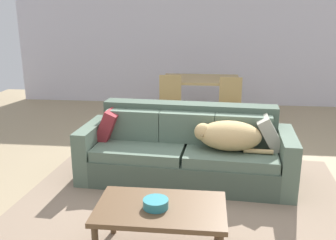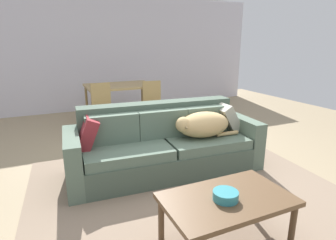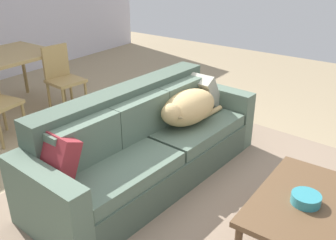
% 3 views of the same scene
% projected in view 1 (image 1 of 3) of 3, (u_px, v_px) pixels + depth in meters
% --- Properties ---
extents(ground_plane, '(10.00, 10.00, 0.00)m').
position_uv_depth(ground_plane, '(198.00, 184.00, 4.27)').
color(ground_plane, tan).
extents(back_partition, '(8.00, 0.12, 2.70)m').
position_uv_depth(back_partition, '(205.00, 39.00, 7.72)').
color(back_partition, silver).
rests_on(back_partition, ground).
extents(area_rug, '(3.54, 3.23, 0.01)m').
position_uv_depth(area_rug, '(181.00, 208.00, 3.72)').
color(area_rug, gray).
rests_on(area_rug, ground).
extents(couch, '(2.43, 1.01, 0.85)m').
position_uv_depth(couch, '(186.00, 152.00, 4.32)').
color(couch, '#495A4C').
rests_on(couch, ground).
extents(dog_on_left_cushion, '(0.84, 0.44, 0.32)m').
position_uv_depth(dog_on_left_cushion, '(228.00, 135.00, 4.05)').
color(dog_on_left_cushion, tan).
rests_on(dog_on_left_cushion, couch).
extents(throw_pillow_by_left_arm, '(0.30, 0.39, 0.39)m').
position_uv_depth(throw_pillow_by_left_arm, '(110.00, 124.00, 4.44)').
color(throw_pillow_by_left_arm, maroon).
rests_on(throw_pillow_by_left_arm, couch).
extents(throw_pillow_by_right_arm, '(0.33, 0.40, 0.40)m').
position_uv_depth(throw_pillow_by_right_arm, '(270.00, 132.00, 4.13)').
color(throw_pillow_by_right_arm, '#B0AF9C').
rests_on(throw_pillow_by_right_arm, couch).
extents(coffee_table, '(1.01, 0.61, 0.44)m').
position_uv_depth(coffee_table, '(161.00, 212.00, 2.90)').
color(coffee_table, brown).
rests_on(coffee_table, ground).
extents(bowl_on_coffee_table, '(0.20, 0.20, 0.07)m').
position_uv_depth(bowl_on_coffee_table, '(156.00, 203.00, 2.86)').
color(bowl_on_coffee_table, teal).
rests_on(bowl_on_coffee_table, coffee_table).
extents(dining_table, '(1.35, 0.97, 0.77)m').
position_uv_depth(dining_table, '(201.00, 82.00, 6.58)').
color(dining_table, '#A68751').
rests_on(dining_table, ground).
extents(dining_chair_near_left, '(0.45, 0.45, 0.90)m').
position_uv_depth(dining_chair_near_left, '(171.00, 100.00, 6.10)').
color(dining_chair_near_left, '#A68751').
rests_on(dining_chair_near_left, ground).
extents(dining_chair_near_right, '(0.44, 0.44, 0.89)m').
position_uv_depth(dining_chair_near_right, '(230.00, 102.00, 5.99)').
color(dining_chair_near_right, '#A68751').
rests_on(dining_chair_near_right, ground).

